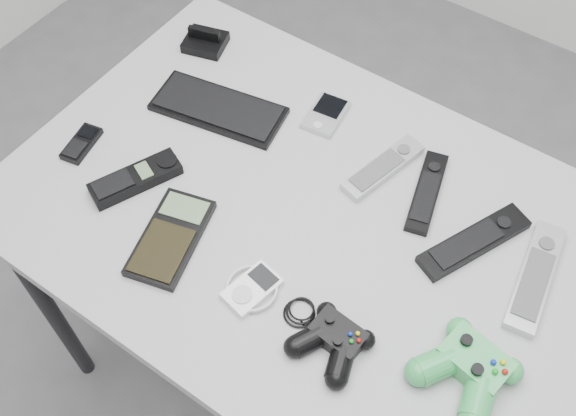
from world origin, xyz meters
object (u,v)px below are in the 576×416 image
Objects in this scene: calculator at (171,237)px; mobile_phone at (81,143)px; mp3_player at (252,288)px; pda at (326,114)px; remote_silver_a at (383,167)px; remote_black_a at (427,192)px; remote_silver_b at (535,276)px; pda_keyboard at (218,108)px; controller_black at (333,340)px; remote_black_b at (474,241)px; desk at (324,244)px; cordless_handset at (135,178)px; controller_green at (469,367)px.

mobile_phone is at bearing 151.55° from calculator.
calculator is at bearing -168.81° from mp3_player.
pda is 0.17m from remote_silver_a.
remote_silver_b reaches higher than remote_black_a.
remote_silver_a reaches higher than calculator.
pda_keyboard is 0.56m from controller_black.
mp3_player is at bearing -151.02° from remote_silver_b.
remote_black_b is 1.09× the size of controller_black.
desk is 6.38× the size of remote_black_a.
pda_keyboard is 0.69m from remote_silver_b.
remote_silver_a is at bearing 162.86° from remote_black_a.
controller_black is at bearing -84.47° from remote_black_b.
calculator reaches higher than mp3_player.
pda is 0.40m from cordless_handset.
mp3_player is (-0.05, -0.35, -0.00)m from remote_silver_a.
remote_black_a is 2.01× the size of mobile_phone.
calculator is at bearing -109.32° from remote_silver_a.
remote_silver_a reaches higher than mp3_player.
controller_green is at bearing -66.89° from remote_black_a.
mobile_phone is 0.47m from mp3_player.
pda is at bearing 31.85° from mobile_phone.
remote_black_a is 0.36m from controller_black.
controller_green reaches higher than remote_silver_a.
remote_silver_a reaches higher than desk.
pda is 1.11× the size of mobile_phone.
pda_keyboard is 2.61× the size of pda.
mobile_phone is 0.49× the size of calculator.
mp3_player is at bearing -20.03° from mobile_phone.
controller_green is at bearing -42.64° from remote_black_b.
desk is 6.88× the size of cordless_handset.
desk is 0.38m from cordless_handset.
controller_black is (0.28, -0.41, 0.01)m from pda.
controller_green is (-0.02, -0.22, 0.01)m from remote_silver_b.
desk is 6.24× the size of calculator.
remote_silver_a is 1.07× the size of cordless_handset.
remote_black_b is at bearing 25.39° from desk.
remote_silver_b reaches higher than calculator.
remote_black_b is at bearing 59.10° from mp3_player.
pda_keyboard reaches higher than desk.
pda is at bearing 122.73° from desk.
mobile_phone is 0.64m from controller_black.
mp3_player is (-0.27, -0.30, -0.00)m from remote_black_b.
controller_green reaches higher than controller_black.
remote_silver_b is at bearing 16.88° from desk.
pda_keyboard is 0.42m from mp3_player.
mobile_phone is 0.97× the size of mp3_player.
remote_silver_b is 0.37m from controller_black.
desk is at bearing -28.99° from pda_keyboard.
mobile_phone is (-0.36, -0.34, -0.00)m from pda.
remote_silver_a is 1.00× the size of remote_black_a.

